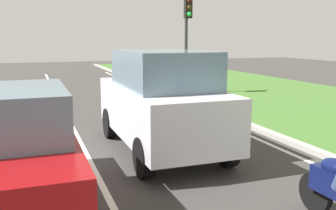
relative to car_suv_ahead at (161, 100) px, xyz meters
The scene contains 8 objects.
ground_plane 4.56m from the car_suv_ahead, 102.70° to the left, with size 60.00×60.00×0.00m, color #383533.
lane_line_center 4.76m from the car_suv_ahead, 111.21° to the left, with size 0.12×32.00×0.01m, color silver.
lane_line_right_edge 5.17m from the car_suv_ahead, 58.54° to the left, with size 0.12×32.00×0.01m, color silver.
grass_verge_right 8.75m from the car_suv_ahead, 29.73° to the left, with size 9.00×48.00×0.06m, color #3D6628.
curb_right 5.43m from the car_suv_ahead, 53.94° to the left, with size 0.24×48.00×0.12m, color #9E9B93.
car_suv_ahead is the anchor object (origin of this frame).
car_sedan_left_lane 3.76m from the car_suv_ahead, 144.49° to the right, with size 1.85×4.31×1.86m.
traffic_light_near_right 8.97m from the car_suv_ahead, 63.30° to the left, with size 0.32×0.50×4.58m.
Camera 1 is at (-1.78, 1.76, 2.55)m, focal length 40.54 mm.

